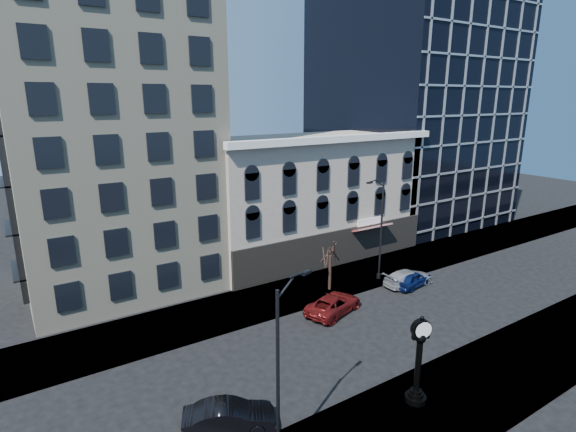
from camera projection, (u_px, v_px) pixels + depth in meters
ground at (296, 357)px, 28.18m from camera, size 160.00×160.00×0.00m
sidewalk_far at (238, 308)px, 34.66m from camera, size 160.00×6.00×0.12m
cream_tower at (99, 51)px, 35.36m from camera, size 15.90×15.40×42.50m
victorian_row at (307, 196)px, 45.85m from camera, size 22.60×11.19×12.50m
glass_office at (411, 112)px, 58.39m from camera, size 20.00×20.15×28.00m
street_clock at (418, 364)px, 23.37m from camera, size 1.12×1.12×4.96m
street_lamp_near at (287, 322)px, 18.73m from camera, size 2.19×0.92×8.74m
street_lamp_far at (378, 203)px, 37.95m from camera, size 2.40×0.60×9.28m
bare_tree_far at (331, 248)px, 36.97m from camera, size 2.80×2.80×4.81m
car_near_b at (229, 417)px, 21.79m from camera, size 4.76×3.27×1.49m
car_far_a at (333, 304)px, 33.83m from camera, size 5.55×3.77×1.41m
car_far_b at (408, 278)px, 38.79m from camera, size 4.82×2.17×1.37m
car_far_c at (412, 279)px, 38.56m from camera, size 4.34×2.23×1.41m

